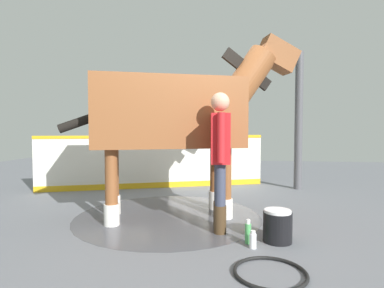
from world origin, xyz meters
name	(u,v)px	position (x,y,z in m)	size (l,w,h in m)	color
ground_plane	(178,216)	(0.00, 0.00, -0.01)	(16.00, 16.00, 0.02)	slate
wet_patch	(168,216)	(-0.13, -0.05, 0.00)	(2.64, 2.64, 0.00)	#4C4C54
barrier_wall	(155,164)	(-0.84, 2.02, 0.52)	(4.54, 1.63, 1.12)	silver
roof_post_near	(299,121)	(2.14, 2.28, 1.42)	(0.16, 0.16, 2.84)	#4C4C51
horse	(177,114)	(-0.01, -0.01, 1.46)	(3.33, 1.56, 2.64)	brown
handler	(220,151)	(0.62, -0.57, 0.98)	(0.26, 0.68, 1.69)	#47331E
wash_bucket	(277,226)	(1.27, -0.87, 0.18)	(0.32, 0.32, 0.36)	black
bottle_shampoo	(253,240)	(0.99, -1.10, 0.09)	(0.07, 0.07, 0.19)	white
bottle_spray	(248,232)	(0.94, -0.97, 0.12)	(0.07, 0.07, 0.27)	#4CA559
hose_coil	(270,272)	(1.09, -1.68, 0.02)	(0.64, 0.64, 0.03)	black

